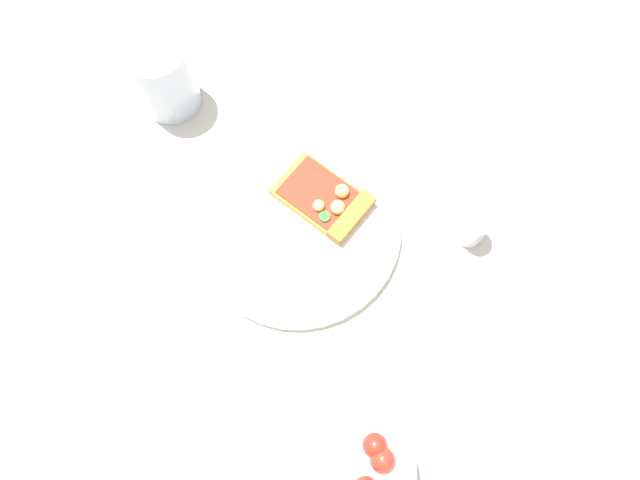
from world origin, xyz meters
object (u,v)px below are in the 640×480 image
object	(u,v)px
plate	(298,228)
salad_bowl	(362,469)
soda_glass	(164,78)
pepper_shaker	(474,225)
pizza_slice_main	(329,202)

from	to	relation	value
plate	salad_bowl	size ratio (longest dim) A/B	2.36
salad_bowl	soda_glass	bearing A→B (deg)	35.66
plate	pepper_shaker	world-z (taller)	pepper_shaker
pizza_slice_main	salad_bowl	distance (m)	0.31
pizza_slice_main	pepper_shaker	world-z (taller)	pepper_shaker
salad_bowl	soda_glass	world-z (taller)	soda_glass
plate	soda_glass	bearing A→B (deg)	50.55
soda_glass	pepper_shaker	distance (m)	0.43
plate	pizza_slice_main	bearing A→B (deg)	-44.42
plate	pizza_slice_main	distance (m)	0.05
plate	soda_glass	distance (m)	0.26
salad_bowl	pepper_shaker	distance (m)	0.30
salad_bowl	soda_glass	xyz separation A→B (m)	(0.42, 0.30, 0.02)
soda_glass	pizza_slice_main	bearing A→B (deg)	-118.85
salad_bowl	soda_glass	size ratio (longest dim) A/B	1.03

